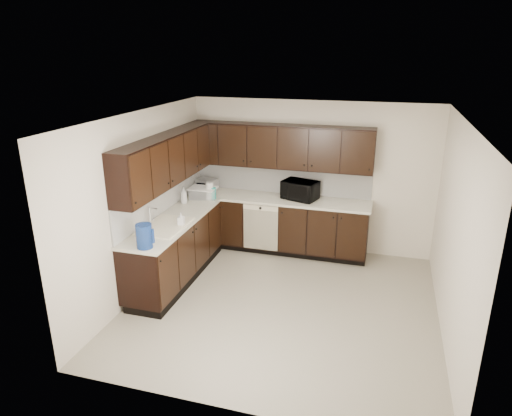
{
  "coord_description": "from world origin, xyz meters",
  "views": [
    {
      "loc": [
        1.15,
        -5.27,
        3.26
      ],
      "look_at": [
        -0.55,
        0.6,
        1.12
      ],
      "focal_mm": 32.0,
      "sensor_mm": 36.0,
      "label": 1
    }
  ],
  "objects_px": {
    "sink": "(165,231)",
    "microwave": "(300,190)",
    "blue_pitcher": "(144,236)",
    "storage_bin": "(203,193)",
    "toaster_oven": "(207,185)"
  },
  "relations": [
    {
      "from": "sink",
      "to": "microwave",
      "type": "distance_m",
      "value": 2.34
    },
    {
      "from": "sink",
      "to": "blue_pitcher",
      "type": "relative_size",
      "value": 2.7
    },
    {
      "from": "sink",
      "to": "storage_bin",
      "type": "height_order",
      "value": "sink"
    },
    {
      "from": "sink",
      "to": "microwave",
      "type": "height_order",
      "value": "microwave"
    },
    {
      "from": "blue_pitcher",
      "to": "sink",
      "type": "bearing_deg",
      "value": 102.57
    },
    {
      "from": "toaster_oven",
      "to": "blue_pitcher",
      "type": "bearing_deg",
      "value": -71.9
    },
    {
      "from": "sink",
      "to": "blue_pitcher",
      "type": "distance_m",
      "value": 0.72
    },
    {
      "from": "sink",
      "to": "blue_pitcher",
      "type": "height_order",
      "value": "blue_pitcher"
    },
    {
      "from": "toaster_oven",
      "to": "storage_bin",
      "type": "bearing_deg",
      "value": -63.58
    },
    {
      "from": "sink",
      "to": "storage_bin",
      "type": "xyz_separation_m",
      "value": [
        0.01,
        1.36,
        0.14
      ]
    },
    {
      "from": "microwave",
      "to": "toaster_oven",
      "type": "distance_m",
      "value": 1.62
    },
    {
      "from": "storage_bin",
      "to": "microwave",
      "type": "bearing_deg",
      "value": 13.75
    },
    {
      "from": "blue_pitcher",
      "to": "toaster_oven",
      "type": "bearing_deg",
      "value": 99.19
    },
    {
      "from": "toaster_oven",
      "to": "blue_pitcher",
      "type": "relative_size",
      "value": 1.1
    },
    {
      "from": "microwave",
      "to": "toaster_oven",
      "type": "xyz_separation_m",
      "value": [
        -1.62,
        -0.0,
        -0.05
      ]
    }
  ]
}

